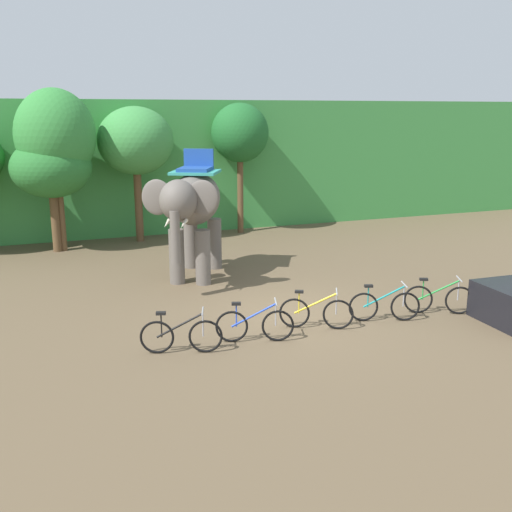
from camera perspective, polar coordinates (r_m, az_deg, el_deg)
The scene contains 12 objects.
ground_plane at distance 14.66m, azimuth 3.35°, elevation -5.64°, with size 80.00×80.00×0.00m, color brown.
foliage_hedge at distance 27.02m, azimuth -8.48°, elevation 8.97°, with size 36.00×6.00×5.31m, color #3D8E42.
tree_center_left at distance 21.82m, azimuth -19.18°, elevation 7.99°, with size 2.75×2.75×4.00m.
tree_center at distance 21.77m, azimuth -18.82°, elevation 10.98°, with size 2.72×2.72×5.66m.
tree_far_left at distance 22.75m, azimuth -11.56°, elevation 10.79°, with size 2.80×2.80×5.06m.
tree_left at distance 23.95m, azimuth -1.56°, elevation 11.73°, with size 2.29×2.29×5.20m.
elephant at distance 17.35m, azimuth -6.12°, elevation 4.87°, with size 3.10×4.12×3.78m.
bike_black at distance 12.36m, azimuth -7.26°, elevation -7.62°, with size 1.64×0.67×0.92m.
bike_blue at distance 12.84m, azimuth -0.13°, elevation -6.67°, with size 1.65×0.67×0.92m.
bike_yellow at distance 13.66m, azimuth 5.82°, elevation -5.45°, with size 1.56×0.84×0.92m.
bike_teal at distance 14.39m, azimuth 12.28°, elevation -4.70°, with size 1.64×0.69×0.92m.
bike_green at distance 15.25m, azimuth 17.24°, elevation -3.96°, with size 1.57×0.81×0.92m.
Camera 1 is at (-5.62, -12.63, 4.89)m, focal length 41.39 mm.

